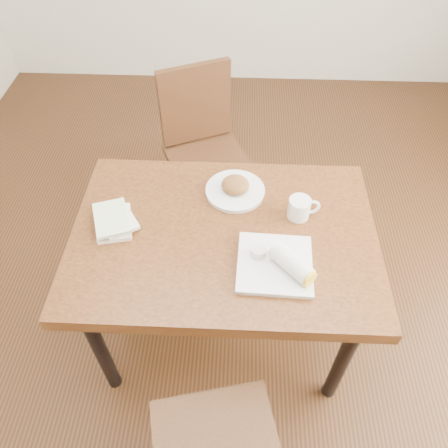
{
  "coord_description": "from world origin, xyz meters",
  "views": [
    {
      "loc": [
        0.05,
        -1.13,
        2.07
      ],
      "look_at": [
        0.0,
        0.0,
        0.8
      ],
      "focal_mm": 35.0,
      "sensor_mm": 36.0,
      "label": 1
    }
  ],
  "objects_px": {
    "plate_scone": "(235,189)",
    "chair_far": "(203,142)",
    "book_stack": "(114,220)",
    "table": "(224,245)",
    "plate_burrito": "(280,264)",
    "coffee_mug": "(300,208)"
  },
  "relations": [
    {
      "from": "table",
      "to": "plate_burrito",
      "type": "xyz_separation_m",
      "value": [
        0.21,
        -0.17,
        0.11
      ]
    },
    {
      "from": "plate_scone",
      "to": "plate_burrito",
      "type": "distance_m",
      "value": 0.43
    },
    {
      "from": "chair_far",
      "to": "coffee_mug",
      "type": "distance_m",
      "value": 0.9
    },
    {
      "from": "coffee_mug",
      "to": "book_stack",
      "type": "relative_size",
      "value": 0.56
    },
    {
      "from": "plate_scone",
      "to": "book_stack",
      "type": "distance_m",
      "value": 0.52
    },
    {
      "from": "book_stack",
      "to": "coffee_mug",
      "type": "bearing_deg",
      "value": 6.28
    },
    {
      "from": "plate_scone",
      "to": "plate_burrito",
      "type": "height_order",
      "value": "plate_burrito"
    },
    {
      "from": "table",
      "to": "plate_scone",
      "type": "relative_size",
      "value": 4.76
    },
    {
      "from": "coffee_mug",
      "to": "book_stack",
      "type": "distance_m",
      "value": 0.75
    },
    {
      "from": "chair_far",
      "to": "plate_scone",
      "type": "xyz_separation_m",
      "value": [
        0.19,
        -0.61,
        0.23
      ]
    },
    {
      "from": "table",
      "to": "chair_far",
      "type": "xyz_separation_m",
      "value": [
        -0.15,
        0.84,
        -0.12
      ]
    },
    {
      "from": "table",
      "to": "plate_burrito",
      "type": "relative_size",
      "value": 4.24
    },
    {
      "from": "table",
      "to": "coffee_mug",
      "type": "bearing_deg",
      "value": 18.98
    },
    {
      "from": "table",
      "to": "plate_scone",
      "type": "bearing_deg",
      "value": 80.48
    },
    {
      "from": "chair_far",
      "to": "coffee_mug",
      "type": "xyz_separation_m",
      "value": [
        0.46,
        -0.73,
        0.25
      ]
    },
    {
      "from": "chair_far",
      "to": "coffee_mug",
      "type": "relative_size",
      "value": 7.19
    },
    {
      "from": "table",
      "to": "plate_scone",
      "type": "xyz_separation_m",
      "value": [
        0.04,
        0.23,
        0.11
      ]
    },
    {
      "from": "table",
      "to": "plate_burrito",
      "type": "bearing_deg",
      "value": -38.06
    },
    {
      "from": "chair_far",
      "to": "plate_scone",
      "type": "distance_m",
      "value": 0.68
    },
    {
      "from": "chair_far",
      "to": "book_stack",
      "type": "xyz_separation_m",
      "value": [
        -0.29,
        -0.81,
        0.23
      ]
    },
    {
      "from": "table",
      "to": "plate_scone",
      "type": "distance_m",
      "value": 0.25
    },
    {
      "from": "plate_scone",
      "to": "chair_far",
      "type": "bearing_deg",
      "value": 107.46
    }
  ]
}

